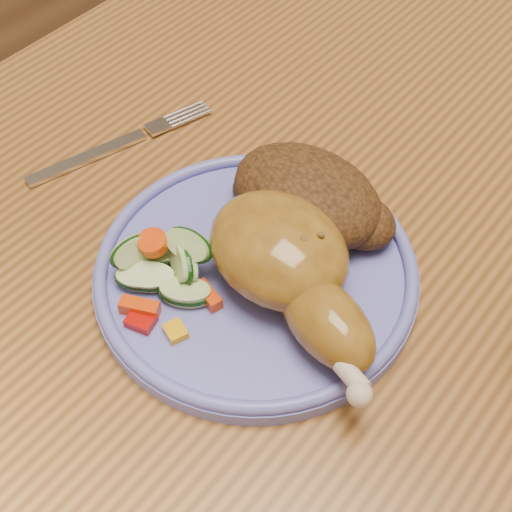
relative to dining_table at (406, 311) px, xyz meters
The scene contains 7 objects.
dining_table is the anchor object (origin of this frame).
plate 0.16m from the dining_table, 128.73° to the right, with size 0.24×0.24×0.01m, color #6266C8.
plate_rim 0.17m from the dining_table, 128.73° to the right, with size 0.24×0.24×0.01m, color #6266C8.
chicken_leg 0.17m from the dining_table, 117.05° to the right, with size 0.18×0.12×0.06m.
rice_pilaf 0.15m from the dining_table, 156.06° to the right, with size 0.13×0.09×0.05m.
vegetable_pile 0.23m from the dining_table, 130.47° to the right, with size 0.09×0.09×0.04m.
fork 0.29m from the dining_table, 165.20° to the right, with size 0.06×0.15×0.00m.
Camera 1 is at (0.12, -0.36, 1.18)m, focal length 50.00 mm.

